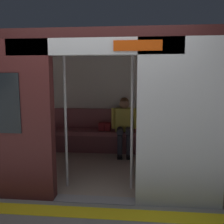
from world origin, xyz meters
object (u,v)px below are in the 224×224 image
at_px(person_seated, 124,122).
at_px(grab_pole_door, 66,119).
at_px(grab_pole_far, 132,119).
at_px(train_car, 100,87).
at_px(book, 143,131).
at_px(handbag, 105,127).
at_px(bench_seat, 111,136).

relative_size(person_seated, grab_pole_door, 0.58).
bearing_deg(grab_pole_far, train_car, -54.38).
xyz_separation_m(train_car, book, (-0.79, -0.97, -0.98)).
distance_m(grab_pole_door, grab_pole_far, 0.95).
bearing_deg(grab_pole_far, grab_pole_door, 1.24).
xyz_separation_m(person_seated, handbag, (0.43, -0.08, -0.13)).
height_order(bench_seat, grab_pole_far, grab_pole_far).
relative_size(bench_seat, book, 15.22).
bearing_deg(handbag, person_seated, 169.52).
distance_m(bench_seat, grab_pole_far, 1.91).
bearing_deg(handbag, bench_seat, 168.17).
distance_m(book, grab_pole_far, 1.85).
height_order(bench_seat, handbag, handbag).
xyz_separation_m(person_seated, book, (-0.41, -0.07, -0.20)).
bearing_deg(train_car, person_seated, -112.77).
xyz_separation_m(bench_seat, person_seated, (-0.30, 0.05, 0.33)).
height_order(train_car, book, train_car).
height_order(grab_pole_door, grab_pole_far, same).
bearing_deg(grab_pole_far, bench_seat, -74.61).
bearing_deg(handbag, book, 179.61).
bearing_deg(train_car, bench_seat, -94.70).
bearing_deg(bench_seat, person_seated, 170.12).
relative_size(bench_seat, person_seated, 2.81).
height_order(person_seated, handbag, person_seated).
height_order(handbag, grab_pole_far, grab_pole_far).
bearing_deg(person_seated, bench_seat, -9.88).
relative_size(train_car, book, 29.09).
bearing_deg(book, handbag, 27.45).
xyz_separation_m(bench_seat, grab_pole_door, (0.47, 1.74, 0.67)).
distance_m(bench_seat, grab_pole_door, 1.93).
height_order(person_seated, grab_pole_far, grab_pole_far).
bearing_deg(grab_pole_door, handbag, -100.94).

